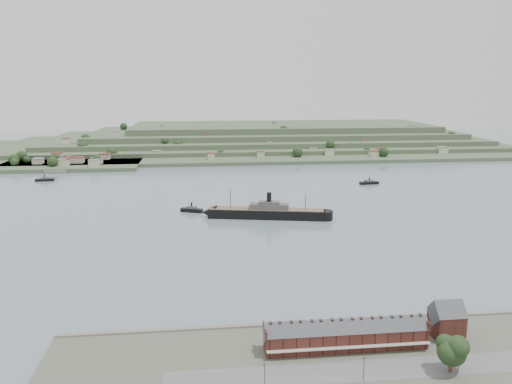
{
  "coord_description": "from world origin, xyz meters",
  "views": [
    {
      "loc": [
        -57.02,
        -317.21,
        89.5
      ],
      "look_at": [
        -18.41,
        30.0,
        13.53
      ],
      "focal_mm": 35.0,
      "sensor_mm": 36.0,
      "label": 1
    }
  ],
  "objects": [
    {
      "name": "ground",
      "position": [
        0.0,
        0.0,
        0.0
      ],
      "size": [
        1400.0,
        1400.0,
        0.0
      ],
      "primitive_type": "plane",
      "color": "slate",
      "rests_on": "ground"
    },
    {
      "name": "near_shore",
      "position": [
        0.0,
        -186.75,
        1.01
      ],
      "size": [
        220.0,
        80.0,
        2.6
      ],
      "color": "#4C5142",
      "rests_on": "ground"
    },
    {
      "name": "terrace_row",
      "position": [
        -10.0,
        -168.02,
        6.84
      ],
      "size": [
        55.6,
        9.8,
        11.07
      ],
      "color": "#3F1C16",
      "rests_on": "ground"
    },
    {
      "name": "gabled_building",
      "position": [
        27.5,
        -164.0,
        8.19
      ],
      "size": [
        10.4,
        10.18,
        14.09
      ],
      "color": "#3F1C16",
      "rests_on": "ground"
    },
    {
      "name": "far_peninsula",
      "position": [
        27.91,
        393.1,
        11.88
      ],
      "size": [
        760.0,
        309.0,
        30.0
      ],
      "color": "#3D5035",
      "rests_on": "ground"
    },
    {
      "name": "steamship",
      "position": [
        -15.83,
        8.03,
        3.97
      ],
      "size": [
        88.9,
        27.32,
        21.51
      ],
      "color": "black",
      "rests_on": "ground"
    },
    {
      "name": "tugboat",
      "position": [
        -64.56,
        30.09,
        1.74
      ],
      "size": [
        16.3,
        9.75,
        7.13
      ],
      "color": "black",
      "rests_on": "ground"
    },
    {
      "name": "ferry_west",
      "position": [
        -203.76,
        162.06,
        1.51
      ],
      "size": [
        17.1,
        6.51,
        6.25
      ],
      "color": "black",
      "rests_on": "ground"
    },
    {
      "name": "ferry_east",
      "position": [
        94.74,
        113.89,
        1.58
      ],
      "size": [
        17.95,
        6.99,
        6.56
      ],
      "color": "black",
      "rests_on": "ground"
    },
    {
      "name": "fig_tree",
      "position": [
        18.51,
        -185.89,
        9.6
      ],
      "size": [
        11.15,
        9.66,
        12.45
      ],
      "color": "#493022",
      "rests_on": "ground"
    }
  ]
}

